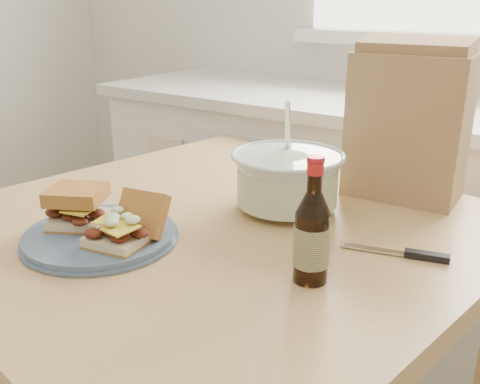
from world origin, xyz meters
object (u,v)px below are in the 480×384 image
Objects in this scene: coleslaw_bowl at (287,182)px; beer_bottle at (312,236)px; dining_table at (217,273)px; plate at (101,236)px; paper_bag at (408,127)px.

beer_bottle is at bearing -52.25° from coleslaw_bowl.
beer_bottle reaches higher than dining_table.
dining_table is 5.62× the size of beer_bottle.
dining_table is 0.36m from beer_bottle.
plate is (-0.11, -0.20, 0.13)m from dining_table.
paper_bag is at bearing 115.55° from beer_bottle.
dining_table is at bearing -128.75° from paper_bag.
coleslaw_bowl is 0.31m from beer_bottle.
plate is 0.69m from paper_bag.
beer_bottle is at bearing -12.48° from dining_table.
coleslaw_bowl is 1.15× the size of beer_bottle.
beer_bottle is 0.48m from paper_bag.
paper_bag is at bearing 57.06° from plate.
plate is 0.88× the size of paper_bag.
coleslaw_bowl is at bearing -129.64° from paper_bag.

